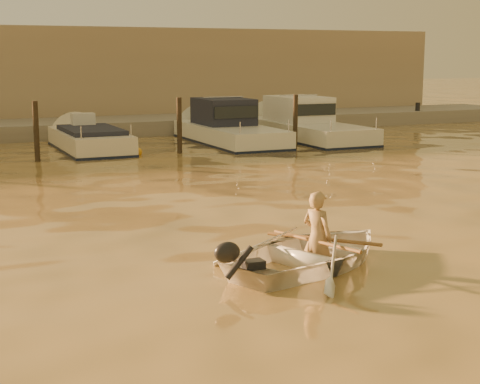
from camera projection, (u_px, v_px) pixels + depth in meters
name	position (u px, v px, depth m)	size (l,w,h in m)	color
ground_plane	(183.00, 269.00, 12.12)	(160.00, 160.00, 0.00)	olive
dinghy	(313.00, 252.00, 12.22)	(2.47, 3.46, 0.72)	white
person	(317.00, 237.00, 12.25)	(0.57, 0.37, 1.56)	#A17E50
outboard_motor	(253.00, 269.00, 11.14)	(0.90, 0.40, 0.70)	black
oar_port	(323.00, 239.00, 12.36)	(0.06, 0.06, 2.10)	brown
oar_starboard	(315.00, 241.00, 12.22)	(0.06, 0.06, 2.10)	brown
moored_boat_3	(90.00, 144.00, 27.27)	(2.15, 6.16, 0.95)	beige
moored_boat_4	(230.00, 127.00, 29.46)	(2.44, 7.46, 1.75)	silver
moored_boat_5	(307.00, 124.00, 30.87)	(2.51, 8.34, 1.75)	silver
piling_2	(36.00, 134.00, 24.27)	(0.18, 0.18, 2.20)	#2D2319
piling_3	(179.00, 128.00, 26.27)	(0.18, 0.18, 2.20)	#2D2319
piling_4	(295.00, 123.00, 28.15)	(0.18, 0.18, 2.20)	#2D2319
fender_d	(138.00, 152.00, 26.04)	(0.30, 0.30, 0.30)	orange
fender_e	(248.00, 148.00, 27.20)	(0.30, 0.30, 0.30)	white
quay	(14.00, 134.00, 31.40)	(52.00, 4.00, 1.00)	gray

